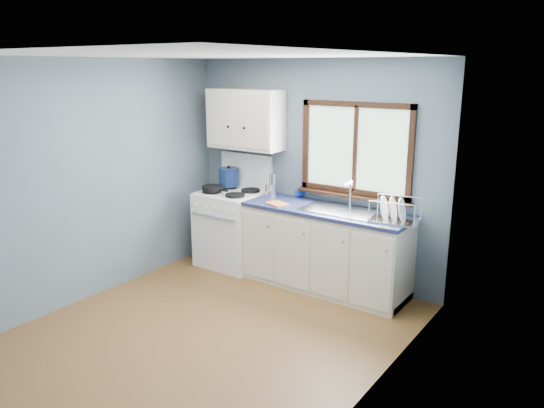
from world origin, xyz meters
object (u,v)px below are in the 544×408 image
Objects in this scene: skillet at (213,188)px; stockpot at (229,177)px; gas_range at (232,226)px; sink at (341,216)px; thermos at (273,185)px; utensil_crock at (270,190)px; base_cabinets at (325,253)px; dish_rack at (394,215)px.

stockpot is at bearing 95.82° from skillet.
gas_range is 1.62× the size of sink.
thermos is at bearing 30.87° from skillet.
utensil_crock is at bearing 30.83° from skillet.
skillet is (-0.16, -0.16, 0.49)m from gas_range.
base_cabinets is 0.48m from sink.
thermos is (0.67, 0.01, -0.02)m from stockpot.
skillet is 1.20× the size of stockpot.
gas_range reaches higher than sink.
dish_rack is (2.09, -0.01, 0.49)m from gas_range.
sink is 1.66m from skillet.
stockpot is 1.23× the size of thermos.
sink reaches higher than thermos.
thermos is at bearing 171.87° from sink.
sink is at bearing -0.13° from base_cabinets.
skillet is 2.25m from dish_rack.
gas_range is at bearing -163.38° from utensil_crock.
sink is 2.09× the size of skillet.
sink is 1.67m from stockpot.
stockpot is at bearing 138.60° from gas_range.
thermos is 0.53× the size of dish_rack.
gas_range is at bearing -179.29° from sink.
sink is at bearing 11.79° from skillet.
base_cabinets is at bearing 12.54° from skillet.
skillet is 0.31m from stockpot.
dish_rack is at bearing -5.46° from utensil_crock.
skillet is at bearing -154.91° from utensil_crock.
base_cabinets is 1.04m from thermos.
gas_range reaches higher than stockpot.
dish_rack is (2.25, -0.16, -0.09)m from stockpot.
skillet is at bearing 174.59° from dish_rack.
utensil_crock is at bearing 173.11° from sink.
base_cabinets is at bearing 179.87° from sink.
sink is at bearing 0.71° from gas_range.
utensil_crock reaches higher than base_cabinets.
utensil_crock is 0.69× the size of dish_rack.
base_cabinets is 1.02m from utensil_crock.
base_cabinets is at bearing 168.59° from dish_rack.
stockpot is 0.64m from utensil_crock.
skillet is at bearing -154.88° from thermos.
thermos is (0.04, 0.02, 0.06)m from utensil_crock.
base_cabinets is 5.54× the size of stockpot.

